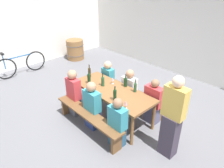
{
  "coord_description": "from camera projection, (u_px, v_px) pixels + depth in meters",
  "views": [
    {
      "loc": [
        2.98,
        -2.8,
        3.04
      ],
      "look_at": [
        0.0,
        0.0,
        0.9
      ],
      "focal_mm": 33.0,
      "sensor_mm": 36.0,
      "label": 1
    }
  ],
  "objects": [
    {
      "name": "wine_bottle_3",
      "position": [
        135.0,
        87.0,
        4.56
      ],
      "size": [
        0.06,
        0.06,
        0.31
      ],
      "color": "#234C2D",
      "rests_on": "tasting_table"
    },
    {
      "name": "standing_host",
      "position": [
        172.0,
        119.0,
        3.64
      ],
      "size": [
        0.39,
        0.24,
        1.65
      ],
      "rotation": [
        0.0,
        0.0,
        3.14
      ],
      "color": "#3C3442",
      "rests_on": "ground"
    },
    {
      "name": "bench_near",
      "position": [
        88.0,
        117.0,
        4.44
      ],
      "size": [
        1.95,
        0.3,
        0.45
      ],
      "color": "brown",
      "rests_on": "ground"
    },
    {
      "name": "tasting_table",
      "position": [
        112.0,
        93.0,
        4.72
      ],
      "size": [
        2.05,
        0.82,
        0.75
      ],
      "color": "brown",
      "rests_on": "ground"
    },
    {
      "name": "seated_guest_far_2",
      "position": [
        153.0,
        103.0,
        4.64
      ],
      "size": [
        0.42,
        0.24,
        1.1
      ],
      "rotation": [
        0.0,
        0.0,
        -1.57
      ],
      "color": "#53516E",
      "rests_on": "ground"
    },
    {
      "name": "wine_glass_1",
      "position": [
        126.0,
        103.0,
        3.97
      ],
      "size": [
        0.07,
        0.07,
        0.18
      ],
      "color": "silver",
      "rests_on": "tasting_table"
    },
    {
      "name": "seated_guest_near_0",
      "position": [
        74.0,
        93.0,
        4.9
      ],
      "size": [
        0.36,
        0.24,
        1.17
      ],
      "rotation": [
        0.0,
        0.0,
        1.57
      ],
      "color": "#545663",
      "rests_on": "ground"
    },
    {
      "name": "parked_bicycle_0",
      "position": [
        21.0,
        64.0,
        7.05
      ],
      "size": [
        0.2,
        1.74,
        0.9
      ],
      "rotation": [
        0.0,
        0.0,
        1.59
      ],
      "color": "black",
      "rests_on": "ground"
    },
    {
      "name": "bench_far",
      "position": [
        132.0,
        94.0,
        5.3
      ],
      "size": [
        1.95,
        0.3,
        0.45
      ],
      "color": "brown",
      "rests_on": "ground"
    },
    {
      "name": "wine_glass_0",
      "position": [
        113.0,
        79.0,
        4.9
      ],
      "size": [
        0.07,
        0.07,
        0.16
      ],
      "color": "silver",
      "rests_on": "tasting_table"
    },
    {
      "name": "back_wall",
      "position": [
        194.0,
        28.0,
        6.43
      ],
      "size": [
        14.0,
        0.2,
        3.2
      ],
      "primitive_type": "cube",
      "color": "silver",
      "rests_on": "ground"
    },
    {
      "name": "seated_guest_far_0",
      "position": [
        108.0,
        80.0,
        5.62
      ],
      "size": [
        0.32,
        0.24,
        1.08
      ],
      "rotation": [
        0.0,
        0.0,
        -1.57
      ],
      "color": "#3E2868",
      "rests_on": "ground"
    },
    {
      "name": "wine_bottle_1",
      "position": [
        89.0,
        79.0,
        4.91
      ],
      "size": [
        0.08,
        0.08,
        0.33
      ],
      "color": "#143319",
      "rests_on": "tasting_table"
    },
    {
      "name": "wine_barrel",
      "position": [
        75.0,
        50.0,
        8.39
      ],
      "size": [
        0.71,
        0.71,
        0.8
      ],
      "color": "olive",
      "rests_on": "ground"
    },
    {
      "name": "wine_bottle_0",
      "position": [
        89.0,
        72.0,
        5.24
      ],
      "size": [
        0.07,
        0.07,
        0.33
      ],
      "color": "#332814",
      "rests_on": "tasting_table"
    },
    {
      "name": "wine_bottle_4",
      "position": [
        115.0,
        95.0,
        4.23
      ],
      "size": [
        0.07,
        0.07,
        0.33
      ],
      "color": "#143319",
      "rests_on": "tasting_table"
    },
    {
      "name": "wine_bottle_2",
      "position": [
        103.0,
        81.0,
        4.81
      ],
      "size": [
        0.08,
        0.08,
        0.31
      ],
      "color": "#234C2D",
      "rests_on": "tasting_table"
    },
    {
      "name": "wine_bottle_5",
      "position": [
        125.0,
        82.0,
        4.78
      ],
      "size": [
        0.08,
        0.08,
        0.31
      ],
      "color": "#143319",
      "rests_on": "tasting_table"
    },
    {
      "name": "side_wall",
      "position": [
        22.0,
        22.0,
        7.31
      ],
      "size": [
        0.2,
        7.44,
        3.2
      ],
      "primitive_type": "cube",
      "color": "silver",
      "rests_on": "ground"
    },
    {
      "name": "seated_guest_near_2",
      "position": [
        117.0,
        124.0,
        3.97
      ],
      "size": [
        0.37,
        0.24,
        1.09
      ],
      "rotation": [
        0.0,
        0.0,
        1.57
      ],
      "color": "#2B506A",
      "rests_on": "ground"
    },
    {
      "name": "seated_guest_near_1",
      "position": [
        92.0,
        106.0,
        4.47
      ],
      "size": [
        0.4,
        0.24,
        1.13
      ],
      "rotation": [
        0.0,
        0.0,
        1.57
      ],
      "color": "navy",
      "rests_on": "ground"
    },
    {
      "name": "seated_guest_far_1",
      "position": [
        129.0,
        91.0,
        5.11
      ],
      "size": [
        0.37,
        0.24,
        1.09
      ],
      "rotation": [
        0.0,
        0.0,
        -1.57
      ],
      "color": "#3D2C38",
      "rests_on": "ground"
    },
    {
      "name": "ground_plane",
      "position": [
        112.0,
        117.0,
        5.03
      ],
      "size": [
        24.0,
        24.0,
        0.0
      ],
      "primitive_type": "plane",
      "color": "slate"
    }
  ]
}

